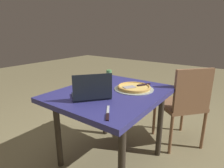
# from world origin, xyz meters

# --- Properties ---
(ground_plane) EXTENTS (12.00, 12.00, 0.00)m
(ground_plane) POSITION_xyz_m (0.00, 0.00, 0.00)
(ground_plane) COLOR #847953
(dining_table) EXTENTS (1.06, 0.89, 0.74)m
(dining_table) POSITION_xyz_m (0.00, 0.00, 0.66)
(dining_table) COLOR navy
(dining_table) RESTS_ON ground_plane
(laptop) EXTENTS (0.38, 0.37, 0.22)m
(laptop) POSITION_xyz_m (-0.24, 0.02, 0.79)
(laptop) COLOR black
(laptop) RESTS_ON dining_table
(pizza_plate) EXTENTS (0.24, 0.24, 0.04)m
(pizza_plate) POSITION_xyz_m (0.13, 0.27, 0.76)
(pizza_plate) COLOR silver
(pizza_plate) RESTS_ON dining_table
(pizza_tray) EXTENTS (0.37, 0.37, 0.04)m
(pizza_tray) POSITION_xyz_m (0.18, -0.14, 0.76)
(pizza_tray) COLOR #9CA59F
(pizza_tray) RESTS_ON dining_table
(table_knife) EXTENTS (0.20, 0.15, 0.01)m
(table_knife) POSITION_xyz_m (-0.41, -0.27, 0.75)
(table_knife) COLOR silver
(table_knife) RESTS_ON dining_table
(drink_cup) EXTENTS (0.07, 0.07, 0.09)m
(drink_cup) POSITION_xyz_m (0.42, 0.34, 0.79)
(drink_cup) COLOR #579B53
(drink_cup) RESTS_ON dining_table
(chair_near) EXTENTS (0.62, 0.62, 0.93)m
(chair_near) POSITION_xyz_m (0.68, -0.49, 0.53)
(chair_near) COLOR brown
(chair_near) RESTS_ON ground_plane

